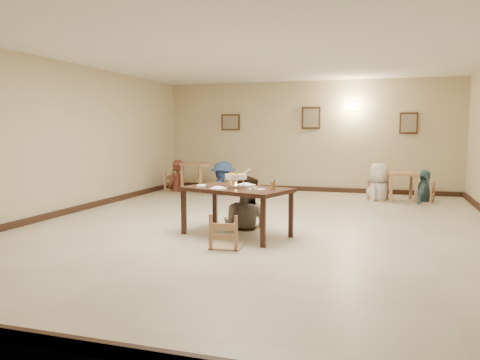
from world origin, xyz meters
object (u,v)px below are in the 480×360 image
(bg_table_left, at_px, (200,168))
(bg_chair_ll, at_px, (176,172))
(curry_warmer, at_px, (236,177))
(bg_table_right, at_px, (401,178))
(main_diner, at_px, (245,176))
(bg_diner_c, at_px, (380,163))
(bg_chair_rl, at_px, (379,181))
(bg_diner_d, at_px, (425,169))
(bg_diner_b, at_px, (223,161))
(chair_far, at_px, (249,200))
(drink_glass, at_px, (273,185))
(bg_chair_rr, at_px, (424,183))
(bg_diner_a, at_px, (176,160))
(main_table, at_px, (237,193))
(chair_near, at_px, (227,215))
(bg_chair_lr, at_px, (223,174))

(bg_table_left, xyz_separation_m, bg_chair_ll, (-0.67, -0.05, -0.12))
(curry_warmer, height_order, bg_table_right, curry_warmer)
(main_diner, xyz_separation_m, bg_diner_c, (2.15, 4.08, -0.01))
(bg_table_left, distance_m, bg_chair_ll, 0.68)
(bg_chair_rl, bearing_deg, bg_diner_d, -72.09)
(bg_table_right, relative_size, bg_chair_ll, 0.71)
(bg_table_left, relative_size, bg_diner_b, 0.59)
(bg_chair_ll, height_order, bg_diner_b, bg_diner_b)
(chair_far, height_order, drink_glass, chair_far)
(bg_table_left, height_order, bg_table_right, bg_table_left)
(bg_chair_rr, relative_size, bg_diner_b, 0.50)
(bg_chair_ll, height_order, bg_chair_rl, bg_chair_ll)
(drink_glass, bearing_deg, bg_table_left, 123.17)
(bg_diner_a, bearing_deg, bg_diner_d, 101.63)
(main_table, height_order, bg_diner_a, bg_diner_a)
(curry_warmer, height_order, bg_chair_rr, curry_warmer)
(bg_table_left, distance_m, bg_diner_c, 4.59)
(bg_diner_c, bearing_deg, main_table, -2.75)
(bg_diner_b, xyz_separation_m, bg_diner_c, (3.91, 0.17, 0.02))
(bg_chair_ll, relative_size, bg_chair_rr, 1.24)
(main_table, xyz_separation_m, main_diner, (-0.05, 0.64, 0.21))
(chair_near, height_order, bg_chair_ll, bg_chair_ll)
(drink_glass, height_order, bg_table_right, drink_glass)
(drink_glass, relative_size, bg_chair_rl, 0.18)
(curry_warmer, distance_m, drink_glass, 0.62)
(curry_warmer, bearing_deg, drink_glass, -7.21)
(main_diner, relative_size, bg_chair_rl, 1.99)
(chair_near, height_order, curry_warmer, curry_warmer)
(main_diner, bearing_deg, drink_glass, 143.42)
(curry_warmer, xyz_separation_m, bg_chair_ll, (-3.16, 4.61, -0.40))
(bg_chair_ll, bearing_deg, bg_chair_rl, -82.15)
(curry_warmer, relative_size, bg_table_right, 0.49)
(main_table, distance_m, curry_warmer, 0.26)
(bg_chair_ll, distance_m, bg_chair_lr, 1.34)
(main_diner, distance_m, bg_diner_a, 5.00)
(chair_far, distance_m, curry_warmer, 0.89)
(bg_chair_ll, bearing_deg, chair_near, -142.50)
(drink_glass, relative_size, bg_diner_a, 0.09)
(bg_diner_b, bearing_deg, main_table, -167.00)
(main_table, height_order, bg_diner_d, bg_diner_d)
(chair_near, height_order, bg_chair_rr, chair_near)
(bg_diner_b, bearing_deg, curry_warmer, -167.13)
(chair_near, distance_m, bg_diner_c, 5.84)
(chair_near, relative_size, bg_chair_rr, 1.07)
(drink_glass, bearing_deg, chair_far, 126.62)
(bg_diner_c, bearing_deg, chair_near, 1.09)
(main_table, distance_m, drink_glass, 0.65)
(curry_warmer, relative_size, drink_glass, 2.32)
(main_diner, bearing_deg, bg_diner_d, -115.63)
(bg_chair_rr, xyz_separation_m, bg_diner_d, (0.00, -0.00, 0.33))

